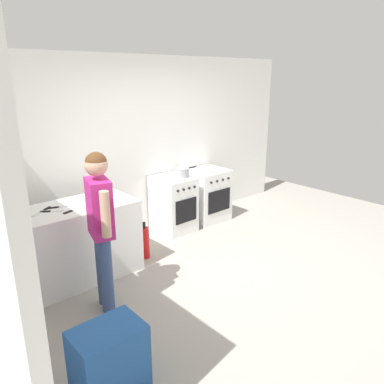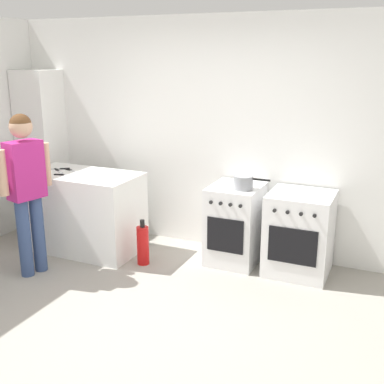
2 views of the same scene
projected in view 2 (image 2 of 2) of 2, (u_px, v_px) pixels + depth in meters
ground_plane at (132, 324)px, 4.04m from camera, size 8.00×8.00×0.00m
back_wall at (218, 136)px, 5.39m from camera, size 6.00×0.10×2.60m
counter_unit at (83, 212)px, 5.50m from camera, size 1.30×0.70×0.90m
oven_left at (235, 224)px, 5.17m from camera, size 0.52×0.62×0.85m
oven_right at (299, 233)px, 4.90m from camera, size 0.63×0.62×0.85m
pot at (243, 182)px, 4.91m from camera, size 0.38×0.20×0.14m
knife_carving at (67, 175)px, 5.29m from camera, size 0.32×0.13×0.01m
knife_bread at (74, 171)px, 5.47m from camera, size 0.34×0.13×0.01m
knife_chef at (57, 169)px, 5.56m from camera, size 0.27×0.20×0.01m
knife_utility at (58, 171)px, 5.48m from camera, size 0.23×0.16×0.01m
person at (26, 181)px, 4.73m from camera, size 0.28×0.55×1.64m
fire_extinguisher at (143, 245)px, 5.15m from camera, size 0.13×0.13×0.50m
larder_cabinet at (42, 150)px, 6.14m from camera, size 0.48×0.44×2.00m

